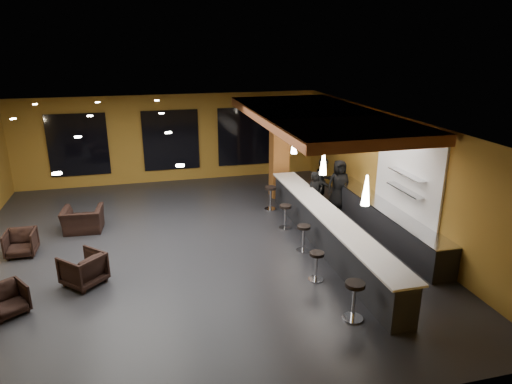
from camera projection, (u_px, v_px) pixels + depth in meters
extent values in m
cube|color=#232326|center=(192.00, 248.00, 12.83)|extent=(12.00, 13.00, 0.10)
cube|color=black|center=(185.00, 121.00, 11.68)|extent=(12.00, 13.00, 0.10)
cube|color=olive|center=(171.00, 138.00, 18.27)|extent=(12.00, 0.10, 3.50)
cube|color=olive|center=(241.00, 332.00, 6.24)|extent=(12.00, 0.10, 3.50)
cube|color=olive|center=(391.00, 172.00, 13.66)|extent=(0.10, 13.00, 3.50)
cube|color=brown|center=(317.00, 116.00, 13.59)|extent=(3.60, 8.00, 0.28)
cube|color=black|center=(78.00, 145.00, 17.37)|extent=(2.20, 0.06, 2.40)
cube|color=black|center=(171.00, 140.00, 18.19)|extent=(2.20, 0.06, 2.40)
cube|color=black|center=(244.00, 136.00, 18.88)|extent=(2.20, 0.06, 2.40)
cube|color=white|center=(407.00, 174.00, 12.64)|extent=(0.06, 3.20, 2.40)
cube|color=black|center=(327.00, 232.00, 12.59)|extent=(0.60, 8.00, 1.00)
cube|color=silver|center=(328.00, 214.00, 12.42)|extent=(0.78, 8.10, 0.05)
cube|color=black|center=(383.00, 221.00, 13.53)|extent=(0.70, 6.00, 0.86)
cube|color=silver|center=(385.00, 206.00, 13.39)|extent=(0.72, 6.00, 0.03)
cube|color=silver|center=(405.00, 190.00, 12.55)|extent=(0.30, 1.50, 0.03)
cube|color=silver|center=(407.00, 174.00, 12.41)|extent=(0.30, 1.50, 0.03)
cube|color=brown|center=(279.00, 150.00, 16.41)|extent=(0.60, 0.60, 3.50)
cone|color=white|center=(366.00, 190.00, 10.16)|extent=(0.20, 0.20, 0.70)
cone|color=white|center=(323.00, 162.00, 12.45)|extent=(0.20, 0.20, 0.70)
cone|color=white|center=(294.00, 143.00, 14.75)|extent=(0.20, 0.20, 0.70)
imported|color=black|center=(315.00, 195.00, 14.72)|extent=(0.64, 0.51, 1.53)
imported|color=black|center=(324.00, 181.00, 15.87)|extent=(0.99, 0.90, 1.66)
imported|color=black|center=(339.00, 185.00, 15.47)|extent=(0.84, 0.55, 1.70)
imported|color=black|center=(8.00, 300.00, 9.62)|extent=(0.99, 0.99, 0.66)
imported|color=black|center=(83.00, 269.00, 10.77)|extent=(1.21, 1.21, 0.79)
imported|color=black|center=(21.00, 243.00, 12.23)|extent=(0.76, 0.78, 0.70)
imported|color=black|center=(83.00, 220.00, 13.74)|extent=(1.22, 1.08, 0.74)
cylinder|color=silver|center=(353.00, 318.00, 9.53)|extent=(0.43, 0.43, 0.03)
cylinder|color=silver|center=(354.00, 302.00, 9.40)|extent=(0.08, 0.08, 0.76)
cylinder|color=black|center=(355.00, 285.00, 9.27)|extent=(0.41, 0.41, 0.09)
cylinder|color=silver|center=(316.00, 279.00, 11.06)|extent=(0.37, 0.37, 0.03)
cylinder|color=silver|center=(316.00, 267.00, 10.96)|extent=(0.07, 0.07, 0.65)
cylinder|color=black|center=(317.00, 254.00, 10.85)|extent=(0.35, 0.35, 0.07)
cylinder|color=silver|center=(303.00, 250.00, 12.57)|extent=(0.38, 0.38, 0.03)
cylinder|color=silver|center=(303.00, 239.00, 12.47)|extent=(0.07, 0.07, 0.67)
cylinder|color=black|center=(304.00, 227.00, 12.35)|extent=(0.36, 0.36, 0.08)
cylinder|color=silver|center=(285.00, 228.00, 14.07)|extent=(0.38, 0.38, 0.03)
cylinder|color=silver|center=(285.00, 218.00, 13.96)|extent=(0.07, 0.07, 0.67)
cylinder|color=black|center=(285.00, 206.00, 13.84)|extent=(0.36, 0.36, 0.08)
cylinder|color=silver|center=(270.00, 209.00, 15.62)|extent=(0.41, 0.41, 0.03)
cylinder|color=silver|center=(271.00, 199.00, 15.50)|extent=(0.07, 0.07, 0.72)
cylinder|color=black|center=(271.00, 188.00, 15.38)|extent=(0.39, 0.39, 0.08)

